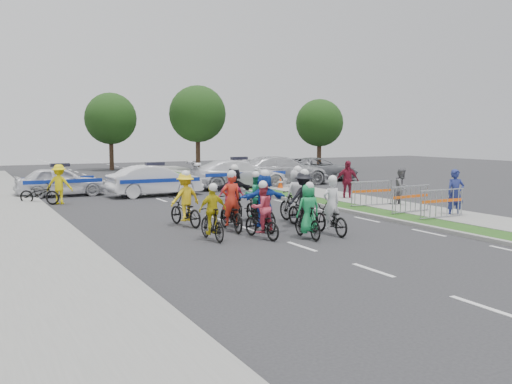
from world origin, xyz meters
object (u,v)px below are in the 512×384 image
rider_8 (255,203)px  barrier_1 (411,201)px  police_car_1 (155,181)px  rider_9 (231,205)px  barrier_2 (372,195)px  rider_7 (296,201)px  police_car_0 (60,181)px  rider_0 (330,215)px  civilian_suv (317,169)px  barrier_0 (442,205)px  tree_4 (111,119)px  rider_6 (231,211)px  spectator_0 (455,194)px  spectator_2 (347,181)px  rider_5 (264,206)px  civilian_sedan (282,170)px  cone_0 (298,195)px  cone_1 (280,184)px  marshal_hiviz (59,184)px  parked_bike (39,193)px  tree_1 (198,114)px  rider_10 (185,204)px  spectator_1 (402,188)px  rider_2 (262,217)px  rider_4 (303,205)px  rider_1 (308,216)px  tree_2 (319,123)px  rider_3 (212,218)px  rider_11 (234,196)px

rider_8 → barrier_1: 5.98m
police_car_1 → barrier_1: (6.40, -10.80, -0.18)m
rider_9 → barrier_2: rider_9 is taller
rider_7 → police_car_0: bearing=-70.5°
rider_0 → civilian_suv: rider_0 is taller
barrier_0 → barrier_2: bearing=90.0°
rider_8 → tree_4: 29.83m
rider_6 → tree_4: bearing=-92.4°
spectator_0 → spectator_2: spectator_2 is taller
barrier_0 → rider_5: bearing=170.9°
rider_5 → civilian_sedan: bearing=-117.3°
rider_0 → cone_0: bearing=-112.4°
cone_0 → police_car_1: bearing=131.6°
rider_6 → cone_1: 12.73m
rider_9 → marshal_hiviz: rider_9 is taller
marshal_hiviz → parked_bike: bearing=8.5°
tree_1 → cone_0: bearing=-100.2°
rider_8 → rider_10: bearing=2.9°
civilian_sedan → spectator_1: 11.30m
rider_2 → spectator_0: spectator_0 is taller
rider_5 → civilian_sedan: rider_5 is taller
barrier_1 → cone_1: barrier_1 is taller
cone_1 → tree_1: size_ratio=0.10×
cone_1 → tree_4: size_ratio=0.11×
rider_4 → parked_bike: size_ratio=1.07×
police_car_0 → marshal_hiviz: 3.24m
rider_8 → barrier_0: (5.82, -2.92, -0.10)m
spectator_0 → marshal_hiviz: spectator_0 is taller
spectator_2 → police_car_0: bearing=162.7°
rider_2 → rider_6: rider_6 is taller
rider_1 → rider_8: rider_8 is taller
rider_6 → barrier_0: size_ratio=0.96×
tree_2 → rider_10: bearing=-132.6°
rider_1 → civilian_sedan: 17.31m
spectator_2 → cone_0: size_ratio=2.60×
rider_2 → rider_7: rider_7 is taller
tree_4 → police_car_1: bearing=-97.6°
rider_9 → parked_bike: rider_9 is taller
marshal_hiviz → tree_2: tree_2 is taller
rider_10 → cone_0: rider_10 is taller
rider_3 → civilian_suv: bearing=-132.7°
marshal_hiviz → tree_2: bearing=-122.6°
civilian_sedan → rider_4: bearing=158.6°
rider_7 → barrier_1: (4.64, -0.56, -0.20)m
spectator_0 → cone_0: (-2.62, 6.55, -0.54)m
barrier_0 → tree_1: tree_1 is taller
rider_3 → rider_7: size_ratio=0.85×
rider_8 → spectator_0: (6.85, -2.55, 0.22)m
rider_11 → spectator_0: rider_11 is taller
spectator_2 → barrier_0: size_ratio=0.91×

